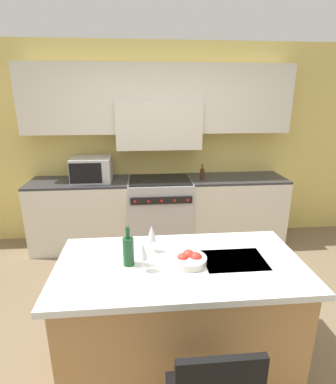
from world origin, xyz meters
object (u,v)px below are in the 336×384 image
Objects in this scene: fruit_bowl at (189,259)px; oil_bottle_on_counter at (202,174)px; range_stove at (160,212)px; microwave at (92,169)px; wine_glass_near at (143,251)px; wine_glass_far at (152,234)px; wine_bottle at (128,250)px.

fruit_bowl is 1.21× the size of oil_bottle_on_counter.
microwave reaches higher than range_stove.
wine_glass_near is 0.88× the size of fruit_bowl.
wine_glass_far is (0.71, -1.85, -0.07)m from microwave.
wine_bottle is 0.24m from wine_glass_far.
fruit_bowl is at bearing -36.99° from wine_glass_far.
wine_glass_near is at bearing -96.63° from range_stove.
microwave is 2.27m from fruit_bowl.
oil_bottle_on_counter is at bearing -2.22° from microwave.
fruit_bowl is at bearing -2.84° from wine_bottle.
wine_glass_far reaches higher than fruit_bowl.
wine_glass_far is 0.88× the size of fruit_bowl.
microwave is 2.21m from wine_glass_near.
fruit_bowl is at bearing -64.71° from microwave.
fruit_bowl is (0.26, -0.19, -0.12)m from wine_glass_far.
wine_bottle is 1.34× the size of wine_glass_far.
wine_bottle is at bearing -99.69° from range_stove.
wine_glass_far reaches higher than range_stove.
wine_glass_near and wine_glass_far have the same top height.
range_stove is 3.30× the size of wine_bottle.
wine_glass_near is (0.64, -2.11, -0.07)m from microwave.
oil_bottle_on_counter is (0.57, -0.04, 0.55)m from range_stove.
wine_glass_far is at bearing -69.01° from microwave.
wine_glass_near is at bearing -104.78° from wine_glass_far.
microwave is 1.46m from oil_bottle_on_counter.
microwave reaches higher than fruit_bowl.
fruit_bowl is (0.32, 0.07, -0.12)m from wine_glass_near.
oil_bottle_on_counter reaches higher than wine_glass_near.
wine_glass_far is 1.05× the size of oil_bottle_on_counter.
oil_bottle_on_counter reaches higher than fruit_bowl.
microwave is 1.75× the size of wine_bottle.
fruit_bowl is at bearing -87.72° from range_stove.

